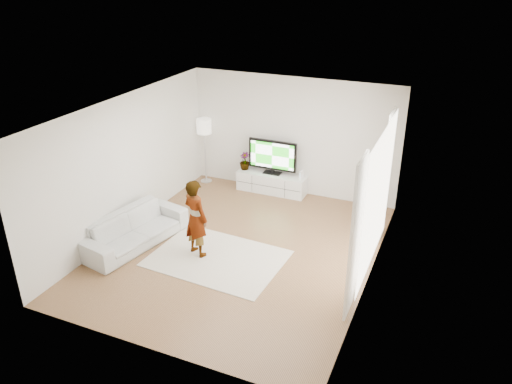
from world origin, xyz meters
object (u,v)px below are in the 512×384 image
at_px(media_console, 272,183).
at_px(television, 273,156).
at_px(rug, 217,258).
at_px(floor_lamp, 204,129).
at_px(player, 196,218).
at_px(sofa, 134,229).

xyz_separation_m(media_console, television, (-0.00, 0.03, 0.69)).
xyz_separation_m(rug, floor_lamp, (-1.94, 3.16, 1.38)).
xyz_separation_m(television, player, (-0.26, -3.24, -0.15)).
height_order(player, sofa, player).
height_order(media_console, floor_lamp, floor_lamp).
distance_m(rug, sofa, 1.79).
bearing_deg(floor_lamp, rug, -58.47).
bearing_deg(floor_lamp, sofa, -86.86).
bearing_deg(television, sofa, -115.17).
relative_size(rug, floor_lamp, 1.49).
xyz_separation_m(player, floor_lamp, (-1.51, 3.15, 0.61)).
bearing_deg(sofa, television, -13.63).
height_order(media_console, sofa, sofa).
bearing_deg(rug, television, 92.85).
xyz_separation_m(media_console, sofa, (-1.59, -3.36, 0.09)).
height_order(television, sofa, television).
xyz_separation_m(television, rug, (0.16, -3.25, -0.92)).
bearing_deg(rug, player, 178.64).
height_order(rug, player, player).
bearing_deg(sofa, floor_lamp, 14.68).
height_order(sofa, floor_lamp, floor_lamp).
bearing_deg(media_console, player, -94.68).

